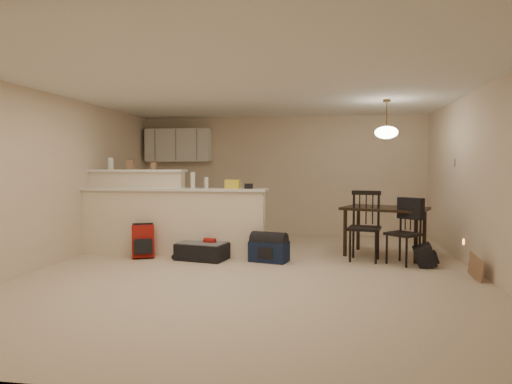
% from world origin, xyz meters
% --- Properties ---
extents(room, '(7.00, 7.02, 2.50)m').
position_xyz_m(room, '(0.00, 0.00, 1.25)').
color(room, beige).
rests_on(room, ground).
extents(breakfast_bar, '(3.08, 0.58, 1.39)m').
position_xyz_m(breakfast_bar, '(-1.76, 0.98, 0.61)').
color(breakfast_bar, beige).
rests_on(breakfast_bar, ground).
extents(upper_cabinets, '(1.40, 0.34, 0.70)m').
position_xyz_m(upper_cabinets, '(-2.20, 3.32, 1.90)').
color(upper_cabinets, white).
rests_on(upper_cabinets, room).
extents(kitchen_counter, '(1.80, 0.60, 0.90)m').
position_xyz_m(kitchen_counter, '(-2.00, 3.19, 0.45)').
color(kitchen_counter, white).
rests_on(kitchen_counter, ground).
extents(thermostat, '(0.02, 0.12, 0.12)m').
position_xyz_m(thermostat, '(2.98, 1.55, 1.50)').
color(thermostat, beige).
rests_on(thermostat, room).
extents(jar, '(0.10, 0.10, 0.20)m').
position_xyz_m(jar, '(-2.67, 1.12, 1.49)').
color(jar, silver).
rests_on(jar, breakfast_bar).
extents(cereal_box, '(0.10, 0.07, 0.16)m').
position_xyz_m(cereal_box, '(-2.32, 1.12, 1.47)').
color(cereal_box, '#8F684A').
rests_on(cereal_box, breakfast_bar).
extents(small_box, '(0.08, 0.06, 0.12)m').
position_xyz_m(small_box, '(-1.90, 1.12, 1.45)').
color(small_box, '#8F684A').
rests_on(small_box, breakfast_bar).
extents(bottle_a, '(0.07, 0.07, 0.26)m').
position_xyz_m(bottle_a, '(-1.16, 0.90, 1.22)').
color(bottle_a, silver).
rests_on(bottle_a, breakfast_bar).
extents(bottle_b, '(0.06, 0.06, 0.18)m').
position_xyz_m(bottle_b, '(-0.93, 0.90, 1.18)').
color(bottle_b, silver).
rests_on(bottle_b, breakfast_bar).
extents(bag_lump, '(0.22, 0.18, 0.14)m').
position_xyz_m(bag_lump, '(-0.51, 0.90, 1.16)').
color(bag_lump, '#8F684A').
rests_on(bag_lump, breakfast_bar).
extents(pouch, '(0.12, 0.10, 0.08)m').
position_xyz_m(pouch, '(-0.25, 0.90, 1.13)').
color(pouch, '#8F684A').
rests_on(pouch, breakfast_bar).
extents(dining_table, '(1.48, 1.25, 0.79)m').
position_xyz_m(dining_table, '(1.90, 1.33, 0.69)').
color(dining_table, black).
rests_on(dining_table, ground).
extents(pendant_lamp, '(0.36, 0.36, 0.62)m').
position_xyz_m(pendant_lamp, '(1.90, 1.33, 1.99)').
color(pendant_lamp, brown).
rests_on(pendant_lamp, room).
extents(dining_chair_near, '(0.54, 0.52, 1.06)m').
position_xyz_m(dining_chair_near, '(1.54, 0.89, 0.53)').
color(dining_chair_near, black).
rests_on(dining_chair_near, ground).
extents(dining_chair_far, '(0.58, 0.58, 0.96)m').
position_xyz_m(dining_chair_far, '(2.09, 0.72, 0.48)').
color(dining_chair_far, black).
rests_on(dining_chair_far, ground).
extents(suitcase, '(0.83, 0.62, 0.25)m').
position_xyz_m(suitcase, '(-0.93, 0.61, 0.13)').
color(suitcase, black).
rests_on(suitcase, ground).
extents(red_backpack, '(0.40, 0.33, 0.51)m').
position_xyz_m(red_backpack, '(-1.89, 0.61, 0.26)').
color(red_backpack, maroon).
rests_on(red_backpack, ground).
extents(navy_duffel, '(0.63, 0.44, 0.31)m').
position_xyz_m(navy_duffel, '(0.11, 0.61, 0.15)').
color(navy_duffel, '#111C37').
rests_on(navy_duffel, ground).
extents(black_daypack, '(0.28, 0.37, 0.31)m').
position_xyz_m(black_daypack, '(2.37, 0.61, 0.15)').
color(black_daypack, black).
rests_on(black_daypack, ground).
extents(cardboard_sheet, '(0.07, 0.40, 0.31)m').
position_xyz_m(cardboard_sheet, '(2.85, -0.10, 0.15)').
color(cardboard_sheet, '#8F684A').
rests_on(cardboard_sheet, ground).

